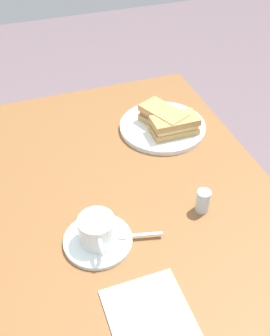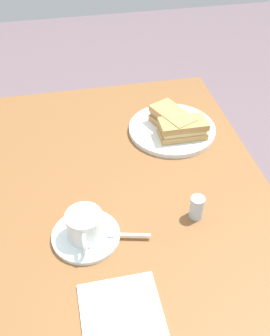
{
  "view_description": "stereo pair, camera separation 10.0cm",
  "coord_description": "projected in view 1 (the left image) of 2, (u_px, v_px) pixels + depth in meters",
  "views": [
    {
      "loc": [
        0.62,
        -0.17,
        1.42
      ],
      "look_at": [
        -0.08,
        0.07,
        0.75
      ],
      "focal_mm": 43.33,
      "sensor_mm": 36.0,
      "label": 1
    },
    {
      "loc": [
        0.65,
        -0.08,
        1.42
      ],
      "look_at": [
        -0.08,
        0.07,
        0.75
      ],
      "focal_mm": 43.33,
      "sensor_mm": 36.0,
      "label": 2
    }
  ],
  "objects": [
    {
      "name": "coffee_cup",
      "position": [
        97.0,
        230.0,
        0.84
      ],
      "size": [
        0.11,
        0.08,
        0.06
      ],
      "color": "white",
      "rests_on": "coffee_saucer"
    },
    {
      "name": "dining_table",
      "position": [
        118.0,
        236.0,
        1.02
      ],
      "size": [
        1.06,
        0.79,
        0.72
      ],
      "color": "brown",
      "rests_on": "ground_plane"
    },
    {
      "name": "coffee_saucer",
      "position": [
        98.0,
        240.0,
        0.87
      ],
      "size": [
        0.15,
        0.15,
        0.01
      ],
      "primitive_type": "cylinder",
      "color": "white",
      "rests_on": "dining_table"
    },
    {
      "name": "sandwich_back",
      "position": [
        174.0,
        125.0,
        1.12
      ],
      "size": [
        0.07,
        0.13,
        0.05
      ],
      "color": "tan",
      "rests_on": "sandwich_plate"
    },
    {
      "name": "salt_shaker",
      "position": [
        203.0,
        201.0,
        0.92
      ],
      "size": [
        0.03,
        0.03,
        0.06
      ],
      "primitive_type": "cylinder",
      "color": "silver",
      "rests_on": "dining_table"
    },
    {
      "name": "sandwich_plate",
      "position": [
        162.0,
        127.0,
        1.17
      ],
      "size": [
        0.25,
        0.25,
        0.01
      ],
      "primitive_type": "cylinder",
      "color": "white",
      "rests_on": "dining_table"
    },
    {
      "name": "sandwich_front",
      "position": [
        163.0,
        117.0,
        1.15
      ],
      "size": [
        0.15,
        0.12,
        0.05
      ],
      "color": "tan",
      "rests_on": "sandwich_plate"
    },
    {
      "name": "spoon",
      "position": [
        132.0,
        235.0,
        0.87
      ],
      "size": [
        0.03,
        0.1,
        0.01
      ],
      "color": "silver",
      "rests_on": "coffee_saucer"
    },
    {
      "name": "napkin",
      "position": [
        149.0,
        313.0,
        0.75
      ],
      "size": [
        0.15,
        0.15,
        0.0
      ],
      "primitive_type": "cube",
      "rotation": [
        0.0,
        0.0,
        0.01
      ],
      "color": "white",
      "rests_on": "dining_table"
    }
  ]
}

